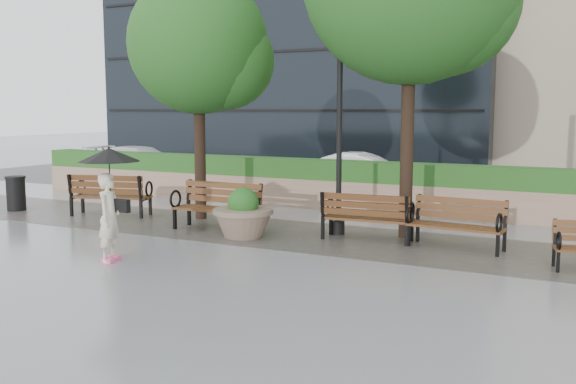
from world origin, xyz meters
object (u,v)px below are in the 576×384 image
at_px(bench_2, 367,227).
at_px(car_left, 141,163).
at_px(bench_1, 217,217).
at_px(bench_3, 456,234).
at_px(planter_left, 243,218).
at_px(lamppost, 339,145).
at_px(trash_bin, 16,194).
at_px(pedestrian, 109,193).
at_px(bench_0, 111,204).
at_px(car_right, 364,174).

relative_size(bench_2, car_left, 0.43).
xyz_separation_m(bench_1, bench_2, (3.45, 0.51, -0.02)).
height_order(bench_3, car_left, car_left).
bearing_deg(bench_3, car_left, 158.13).
xyz_separation_m(planter_left, car_left, (-9.35, 7.86, 0.23)).
height_order(lamppost, car_left, lamppost).
relative_size(lamppost, car_left, 0.98).
relative_size(trash_bin, lamppost, 0.20).
bearing_deg(lamppost, bench_2, -23.56).
bearing_deg(pedestrian, car_left, 24.35).
relative_size(car_left, pedestrian, 2.21).
bearing_deg(bench_0, car_left, -70.87).
bearing_deg(car_left, planter_left, -131.27).
xyz_separation_m(bench_0, pedestrian, (3.49, -3.81, 0.93)).
distance_m(bench_0, lamppost, 6.47).
distance_m(bench_1, car_right, 7.47).
height_order(bench_1, trash_bin, bench_1).
bearing_deg(planter_left, trash_bin, 177.34).
bearing_deg(bench_3, bench_2, -174.60).
xyz_separation_m(planter_left, pedestrian, (-1.04, -2.96, 0.83)).
distance_m(car_right, pedestrian, 10.82).
xyz_separation_m(planter_left, trash_bin, (-7.46, 0.35, 0.02)).
relative_size(bench_3, lamppost, 0.43).
distance_m(car_left, pedestrian, 13.65).
distance_m(bench_1, planter_left, 1.02).
distance_m(bench_1, pedestrian, 3.48).
xyz_separation_m(bench_2, planter_left, (-2.51, -0.90, 0.13)).
bearing_deg(bench_3, pedestrian, -139.48).
bearing_deg(bench_1, car_left, 138.06).
bearing_deg(pedestrian, bench_1, -14.97).
height_order(bench_1, bench_2, bench_1).
bearing_deg(bench_0, planter_left, 154.03).
xyz_separation_m(bench_1, planter_left, (0.94, -0.39, 0.10)).
height_order(planter_left, trash_bin, planter_left).
bearing_deg(trash_bin, car_left, 104.13).
distance_m(lamppost, pedestrian, 5.08).
height_order(bench_2, lamppost, lamppost).
height_order(trash_bin, lamppost, lamppost).
relative_size(bench_1, pedestrian, 0.99).
height_order(bench_1, car_left, car_left).
bearing_deg(pedestrian, bench_0, 29.32).
bearing_deg(trash_bin, bench_0, 9.69).
xyz_separation_m(bench_2, lamppost, (-0.80, 0.35, 1.69)).
distance_m(planter_left, trash_bin, 7.47).
height_order(lamppost, car_right, lamppost).
height_order(bench_2, trash_bin, bench_2).
relative_size(bench_3, car_right, 0.47).
distance_m(bench_3, planter_left, 4.47).
bearing_deg(planter_left, bench_1, 157.54).
relative_size(planter_left, car_right, 0.32).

